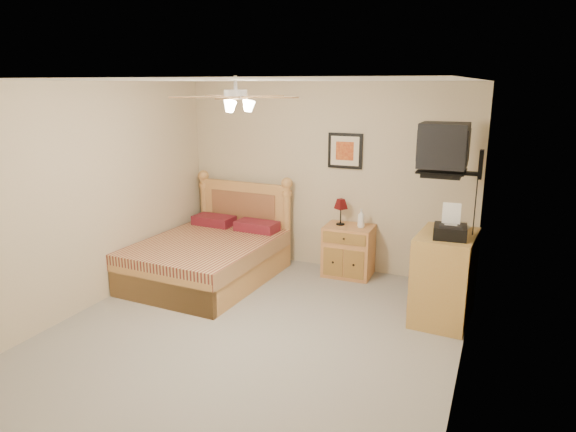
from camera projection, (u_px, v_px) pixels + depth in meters
name	position (u px, v px, depth m)	size (l,w,h in m)	color
floor	(251.00, 334.00, 5.21)	(4.50, 4.50, 0.00)	gray
ceiling	(246.00, 80.00, 4.58)	(4.00, 4.50, 0.04)	white
wall_back	(326.00, 177.00, 6.90)	(4.00, 0.04, 2.50)	beige
wall_front	(66.00, 307.00, 2.89)	(4.00, 0.04, 2.50)	beige
wall_left	(87.00, 198.00, 5.66)	(0.04, 4.50, 2.50)	beige
wall_right	(469.00, 240.00, 4.14)	(0.04, 4.50, 2.50)	beige
bed	(206.00, 234.00, 6.51)	(1.47, 1.93, 1.25)	tan
nightstand	(348.00, 251.00, 6.75)	(0.62, 0.47, 0.67)	tan
table_lamp	(341.00, 212.00, 6.70)	(0.19, 0.19, 0.35)	#520C0D
lotion_bottle	(361.00, 218.00, 6.58)	(0.09, 0.09, 0.24)	white
framed_picture	(345.00, 151.00, 6.69)	(0.46, 0.04, 0.46)	black
dresser	(444.00, 277.00, 5.44)	(0.56, 0.81, 0.96)	#BC873C
fax_machine	(451.00, 222.00, 5.14)	(0.32, 0.34, 0.34)	black
magazine_lower	(449.00, 227.00, 5.54)	(0.20, 0.27, 0.03)	beige
magazine_upper	(448.00, 224.00, 5.54)	(0.19, 0.26, 0.02)	gray
wall_tv	(458.00, 150.00, 5.29)	(0.56, 0.46, 0.58)	black
ceiling_fan	(236.00, 97.00, 4.44)	(1.14, 1.14, 0.28)	silver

